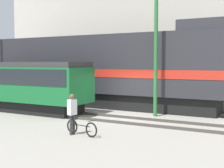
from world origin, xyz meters
TOP-DOWN VIEW (x-y plane):
  - ground_plane at (0.00, 0.00)m, footprint 120.00×120.00m
  - track_near at (0.00, -0.94)m, footprint 60.00×1.50m
  - track_far at (0.00, 3.32)m, footprint 60.00×1.50m
  - building_backdrop at (0.00, 11.77)m, footprint 33.86×6.00m
  - freight_locomotive at (-3.76, 3.32)m, footprint 18.51×3.04m
  - streetcar at (-6.47, -0.94)m, footprint 9.12×2.54m
  - bicycle at (0.45, -4.58)m, footprint 1.68×0.49m
  - person at (0.04, -4.66)m, footprint 0.28×0.39m
  - utility_pole_center at (1.48, 1.19)m, footprint 0.21×0.21m

SIDE VIEW (x-z plane):
  - ground_plane at x=0.00m, z-range 0.00..0.00m
  - track_near at x=0.00m, z-range 0.00..0.14m
  - track_far at x=0.00m, z-range 0.00..0.14m
  - bicycle at x=0.45m, z-range -0.03..0.64m
  - person at x=0.04m, z-range 0.18..1.88m
  - streetcar at x=-6.47m, z-range 0.22..3.24m
  - freight_locomotive at x=-3.76m, z-range -0.18..5.18m
  - utility_pole_center at x=1.48m, z-range 0.00..7.90m
  - building_backdrop at x=0.00m, z-range 0.00..13.42m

